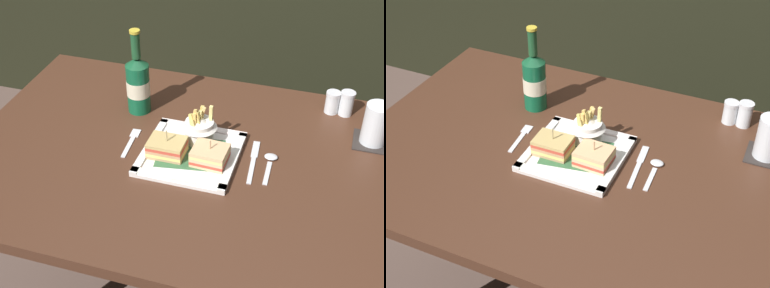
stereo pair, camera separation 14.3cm
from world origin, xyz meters
The scene contains 13 objects.
dining_table centered at (0.00, 0.00, 0.64)m, with size 1.23×0.84×0.75m.
square_plate centered at (-0.01, 0.00, 0.76)m, with size 0.25×0.25×0.02m.
sandwich_half_left centered at (-0.06, -0.02, 0.78)m, with size 0.10×0.07×0.08m.
sandwich_half_right centered at (0.05, -0.02, 0.78)m, with size 0.09×0.08×0.07m.
fries_cup centered at (0.00, 0.06, 0.81)m, with size 0.10×0.10×0.11m.
beer_bottle centered at (-0.22, 0.17, 0.84)m, with size 0.07×0.07×0.26m.
drink_coaster centered at (0.45, 0.20, 0.75)m, with size 0.10×0.10×0.00m, color #2D2724.
water_glass centered at (0.45, 0.20, 0.80)m, with size 0.07×0.07×0.12m.
fork centered at (-0.18, 0.02, 0.75)m, with size 0.03×0.13×0.00m.
knife centered at (0.16, 0.03, 0.75)m, with size 0.03×0.18×0.00m.
spoon centered at (0.20, 0.04, 0.76)m, with size 0.03×0.12×0.01m.
salt_shaker centered at (0.33, 0.33, 0.78)m, with size 0.04×0.04×0.07m.
pepper_shaker centered at (0.37, 0.33, 0.78)m, with size 0.04×0.04×0.07m.
Camera 2 is at (0.47, -1.04, 1.65)m, focal length 51.41 mm.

